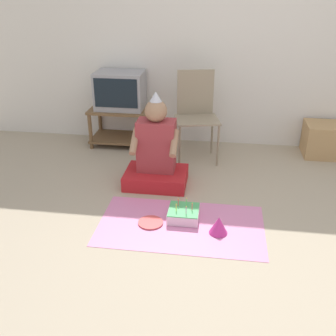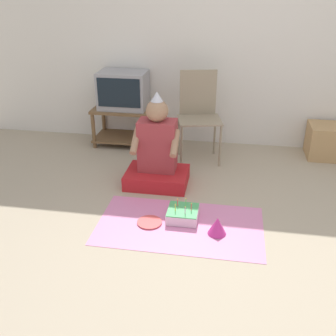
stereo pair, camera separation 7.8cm
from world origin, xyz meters
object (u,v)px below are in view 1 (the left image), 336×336
object	(u,v)px
birthday_cake	(184,214)
paper_plate	(151,222)
cardboard_box_stack	(330,140)
party_hat_blue	(219,225)
person_seated	(156,155)
folding_chair	(196,109)
tv	(120,90)

from	to	relation	value
birthday_cake	paper_plate	bearing A→B (deg)	-157.80
cardboard_box_stack	birthday_cake	size ratio (longest dim) A/B	2.26
party_hat_blue	paper_plate	xyz separation A→B (m)	(-0.56, 0.06, -0.07)
person_seated	birthday_cake	size ratio (longest dim) A/B	3.58
paper_plate	party_hat_blue	bearing A→B (deg)	-6.08
folding_chair	paper_plate	xyz separation A→B (m)	(-0.25, -1.41, -0.55)
tv	party_hat_blue	xyz separation A→B (m)	(1.21, -1.73, -0.59)
cardboard_box_stack	tv	bearing A→B (deg)	179.75
paper_plate	person_seated	bearing A→B (deg)	95.59
folding_chair	cardboard_box_stack	size ratio (longest dim) A/B	1.67
person_seated	paper_plate	size ratio (longest dim) A/B	4.43
folding_chair	party_hat_blue	distance (m)	1.57
cardboard_box_stack	party_hat_blue	bearing A→B (deg)	-125.01
tv	party_hat_blue	size ratio (longest dim) A/B	3.72
tv	person_seated	size ratio (longest dim) A/B	0.60
folding_chair	person_seated	size ratio (longest dim) A/B	1.05
person_seated	party_hat_blue	xyz separation A→B (m)	(0.63, -0.77, -0.23)
tv	folding_chair	distance (m)	0.95
party_hat_blue	paper_plate	world-z (taller)	party_hat_blue
cardboard_box_stack	paper_plate	bearing A→B (deg)	-136.69
tv	birthday_cake	xyz separation A→B (m)	(0.91, -1.57, -0.61)
tv	paper_plate	bearing A→B (deg)	-68.77
person_seated	birthday_cake	bearing A→B (deg)	-61.30
party_hat_blue	birthday_cake	bearing A→B (deg)	150.53
cardboard_box_stack	person_seated	xyz separation A→B (m)	(-1.83, -0.95, 0.12)
tv	paper_plate	xyz separation A→B (m)	(0.65, -1.67, -0.65)
tv	paper_plate	size ratio (longest dim) A/B	2.66
folding_chair	paper_plate	distance (m)	1.53
tv	cardboard_box_stack	world-z (taller)	tv
birthday_cake	paper_plate	distance (m)	0.29
folding_chair	party_hat_blue	xyz separation A→B (m)	(0.30, -1.47, -0.48)
cardboard_box_stack	birthday_cake	bearing A→B (deg)	-133.98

